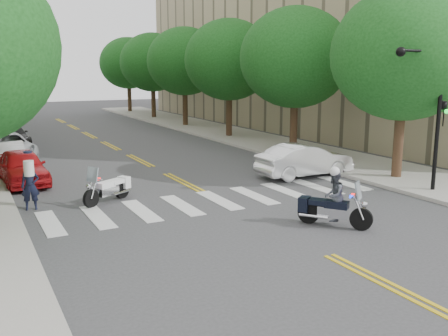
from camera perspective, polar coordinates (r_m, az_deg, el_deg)
ground at (r=13.93m, az=11.91°, el=-9.76°), size 140.00×140.00×0.00m
sidewalk_right at (r=36.94m, az=1.53°, el=3.71°), size 5.00×60.00×0.15m
building_right at (r=50.13m, az=16.70°, el=17.77°), size 26.00×44.00×22.00m
tree_r_0 at (r=23.47m, az=19.93°, el=12.11°), size 6.40×6.40×8.45m
tree_r_1 at (r=29.49m, az=8.17°, el=12.36°), size 6.40×6.40×8.45m
tree_r_2 at (r=36.29m, az=0.59°, el=12.25°), size 6.40×6.40×8.45m
tree_r_3 at (r=43.49m, az=-4.54°, el=12.06°), size 6.40×6.40×8.45m
tree_r_4 at (r=50.94m, az=-8.18°, el=11.86°), size 6.40×6.40×8.45m
tree_r_5 at (r=58.53m, az=-10.89°, el=11.69°), size 6.40×6.40×8.45m
traffic_signal_pole at (r=21.04m, az=22.63°, el=7.09°), size 2.82×0.42×6.00m
motorcycle_police at (r=16.19m, az=12.21°, el=-3.58°), size 1.63×2.07×1.95m
motorcycle_parked at (r=19.32m, az=-12.83°, el=-2.27°), size 2.07×1.39×1.47m
officer_standing at (r=18.98m, az=-21.27°, el=-1.95°), size 0.68×0.50×1.71m
convertible at (r=23.49m, az=9.21°, el=0.88°), size 4.64×1.62×1.53m
parked_car_a at (r=23.41m, az=-22.08°, el=0.12°), size 2.05×4.51×1.50m
parked_car_b at (r=28.35m, az=-23.13°, el=1.53°), size 1.25×3.57×1.17m
parked_car_c at (r=30.02m, az=-23.44°, el=2.27°), size 2.87×5.40×1.45m
parked_car_d at (r=34.79m, az=-23.27°, el=3.40°), size 2.28×5.10×1.45m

